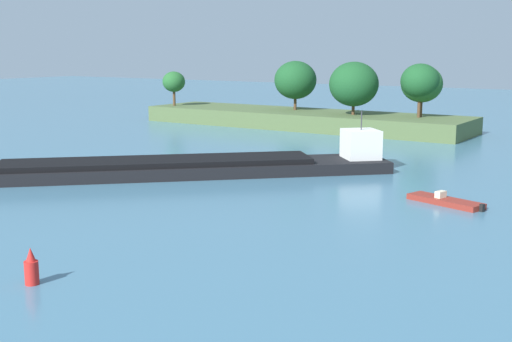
# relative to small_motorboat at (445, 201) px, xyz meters

# --- Properties ---
(treeline_island) EXTENTS (50.75, 12.29, 9.89)m
(treeline_island) POSITION_rel_small_motorboat_xyz_m (-31.70, 38.64, 3.10)
(treeline_island) COLOR #4C6038
(treeline_island) RESTS_ON ground
(small_motorboat) EXTENTS (6.25, 3.44, 0.92)m
(small_motorboat) POSITION_rel_small_motorboat_xyz_m (0.00, 0.00, 0.00)
(small_motorboat) COLOR maroon
(small_motorboat) RESTS_ON ground
(cargo_barge) EXTENTS (33.67, 32.60, 5.68)m
(cargo_barge) POSITION_rel_small_motorboat_xyz_m (-24.12, -1.66, 0.62)
(cargo_barge) COLOR black
(cargo_barge) RESTS_ON ground
(channel_buoy_red) EXTENTS (0.70, 0.70, 1.90)m
(channel_buoy_red) POSITION_rel_small_motorboat_xyz_m (-11.69, -28.64, 0.58)
(channel_buoy_red) COLOR red
(channel_buoy_red) RESTS_ON ground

